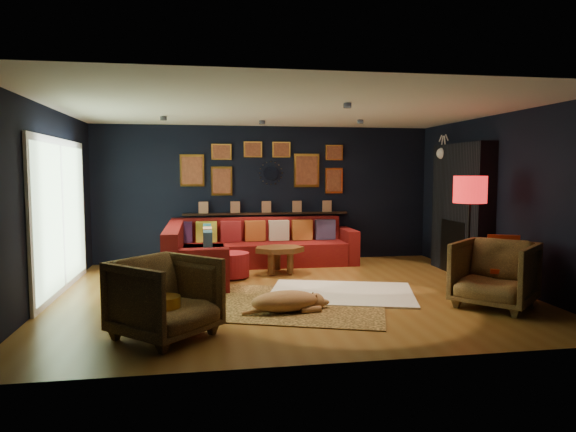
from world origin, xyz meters
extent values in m
plane|color=brown|center=(0.00, 0.00, 0.00)|extent=(6.50, 6.50, 0.00)
plane|color=black|center=(0.00, 2.75, 1.30)|extent=(6.50, 0.00, 6.50)
plane|color=black|center=(0.00, -2.75, 1.30)|extent=(6.50, 0.00, 6.50)
plane|color=black|center=(-3.25, 0.00, 1.30)|extent=(0.00, 5.50, 5.50)
plane|color=black|center=(3.25, 0.00, 1.30)|extent=(0.00, 5.50, 5.50)
plane|color=silver|center=(0.00, 0.00, 2.60)|extent=(6.50, 6.50, 0.00)
cube|color=maroon|center=(-0.20, 2.25, 0.21)|extent=(3.20, 0.95, 0.42)
cube|color=maroon|center=(-0.20, 2.60, 0.63)|extent=(3.20, 0.24, 0.46)
cube|color=maroon|center=(1.50, 2.25, 0.32)|extent=(0.22, 0.95, 0.64)
cube|color=maroon|center=(-1.32, 1.15, 0.21)|extent=(0.95, 2.20, 0.42)
cube|color=maroon|center=(-1.68, 1.15, 0.63)|extent=(0.24, 2.20, 0.46)
cube|color=maroon|center=(-1.32, 0.15, 0.32)|extent=(0.95, 0.22, 0.64)
cube|color=#462250|center=(-1.60, 2.40, 0.62)|extent=(0.38, 0.14, 0.38)
cube|color=gold|center=(-1.15, 2.40, 0.62)|extent=(0.38, 0.14, 0.38)
cube|color=maroon|center=(-0.70, 2.40, 0.62)|extent=(0.38, 0.14, 0.38)
cube|color=#9F481D|center=(-0.25, 2.40, 0.62)|extent=(0.38, 0.14, 0.38)
cube|color=#C0AA93|center=(0.20, 2.40, 0.62)|extent=(0.38, 0.14, 0.38)
cube|color=#9A5321|center=(0.65, 2.40, 0.62)|extent=(0.38, 0.14, 0.38)
cube|color=#342D4C|center=(1.10, 2.40, 0.62)|extent=(0.38, 0.14, 0.38)
cube|color=#17525D|center=(-1.15, 1.85, 0.62)|extent=(0.14, 0.38, 0.38)
cube|color=tan|center=(-1.15, 1.35, 0.62)|extent=(0.14, 0.38, 0.38)
cube|color=#2A4F62|center=(-1.15, 0.85, 0.62)|extent=(0.14, 0.38, 0.38)
cube|color=black|center=(0.00, 2.68, 0.92)|extent=(3.20, 0.12, 0.04)
cube|color=gold|center=(-1.40, 2.72, 1.75)|extent=(0.45, 0.03, 0.60)
cube|color=#A35432|center=(-1.40, 2.70, 1.75)|extent=(0.38, 0.01, 0.51)
cube|color=gold|center=(-0.85, 2.72, 1.55)|extent=(0.40, 0.03, 0.55)
cube|color=#A35432|center=(-0.85, 2.70, 1.55)|extent=(0.34, 0.01, 0.47)
cube|color=gold|center=(-0.85, 2.72, 2.10)|extent=(0.38, 0.03, 0.30)
cube|color=#A35432|center=(-0.85, 2.70, 2.10)|extent=(0.32, 0.01, 0.25)
cube|color=gold|center=(0.80, 2.72, 1.75)|extent=(0.50, 0.03, 0.65)
cube|color=#A35432|center=(0.80, 2.70, 1.75)|extent=(0.42, 0.01, 0.55)
cube|color=gold|center=(1.35, 2.72, 1.55)|extent=(0.35, 0.03, 0.50)
cube|color=#A35432|center=(1.35, 2.70, 1.55)|extent=(0.30, 0.01, 0.42)
cube|color=gold|center=(1.35, 2.72, 2.10)|extent=(0.35, 0.03, 0.30)
cube|color=#A35432|center=(1.35, 2.70, 2.10)|extent=(0.30, 0.01, 0.25)
cube|color=gold|center=(-0.25, 2.72, 2.15)|extent=(0.35, 0.03, 0.30)
cube|color=#A35432|center=(-0.25, 2.70, 2.15)|extent=(0.30, 0.01, 0.25)
cube|color=gold|center=(0.30, 2.72, 2.15)|extent=(0.35, 0.03, 0.30)
cube|color=#A35432|center=(0.30, 2.70, 2.15)|extent=(0.30, 0.01, 0.25)
cylinder|color=silver|center=(0.10, 2.72, 1.70)|extent=(0.28, 0.03, 0.28)
cone|color=gold|center=(0.32, 2.72, 1.70)|extent=(0.03, 0.16, 0.03)
cone|color=gold|center=(0.30, 2.72, 1.78)|extent=(0.04, 0.16, 0.04)
cone|color=gold|center=(0.26, 2.72, 1.86)|extent=(0.04, 0.16, 0.04)
cone|color=gold|center=(0.18, 2.72, 1.90)|extent=(0.04, 0.16, 0.04)
cone|color=gold|center=(0.10, 2.72, 1.92)|extent=(0.03, 0.16, 0.03)
cone|color=gold|center=(0.02, 2.72, 1.90)|extent=(0.04, 0.16, 0.04)
cone|color=gold|center=(-0.06, 2.72, 1.86)|extent=(0.04, 0.16, 0.04)
cone|color=gold|center=(-0.10, 2.72, 1.78)|extent=(0.04, 0.16, 0.04)
cone|color=gold|center=(-0.12, 2.72, 1.70)|extent=(0.03, 0.16, 0.03)
cone|color=gold|center=(-0.10, 2.72, 1.62)|extent=(0.04, 0.16, 0.04)
cone|color=gold|center=(-0.06, 2.72, 1.54)|extent=(0.04, 0.16, 0.04)
cone|color=gold|center=(0.02, 2.72, 1.50)|extent=(0.04, 0.16, 0.04)
cone|color=gold|center=(0.10, 2.72, 1.48)|extent=(0.03, 0.16, 0.03)
cone|color=gold|center=(0.18, 2.72, 1.50)|extent=(0.04, 0.16, 0.04)
cone|color=gold|center=(0.26, 2.72, 1.54)|extent=(0.04, 0.16, 0.04)
cone|color=gold|center=(0.30, 2.72, 1.62)|extent=(0.04, 0.16, 0.04)
cube|color=black|center=(3.10, 0.90, 1.10)|extent=(0.30, 1.60, 2.20)
cube|color=black|center=(3.04, 0.90, 0.45)|extent=(0.20, 0.80, 0.90)
cone|color=white|center=(3.19, 1.40, 2.05)|extent=(0.35, 0.28, 0.28)
sphere|color=white|center=(2.97, 1.40, 2.05)|extent=(0.20, 0.20, 0.20)
cylinder|color=white|center=(2.99, 1.34, 2.22)|extent=(0.02, 0.10, 0.28)
cylinder|color=white|center=(2.99, 1.46, 2.22)|extent=(0.02, 0.10, 0.28)
cube|color=white|center=(-3.22, 0.60, 1.10)|extent=(0.04, 2.80, 2.20)
cube|color=#A3CA9B|center=(-3.20, 0.60, 1.10)|extent=(0.01, 2.60, 2.00)
cube|color=white|center=(-3.19, 0.60, 1.10)|extent=(0.02, 0.06, 2.00)
cylinder|color=black|center=(-1.80, 1.20, 2.56)|extent=(0.10, 0.10, 0.06)
cylinder|color=black|center=(-0.20, 1.60, 2.56)|extent=(0.10, 0.10, 0.06)
cylinder|color=black|center=(1.40, 1.20, 2.56)|extent=(0.10, 0.10, 0.06)
cylinder|color=black|center=(0.60, -0.80, 2.56)|extent=(0.10, 0.10, 0.06)
cube|color=silver|center=(0.71, -0.20, 0.01)|extent=(2.33, 1.96, 0.03)
cube|color=#BD8C46|center=(-0.23, -0.61, 0.01)|extent=(3.19, 2.72, 0.02)
cylinder|color=brown|center=(-0.11, 1.20, 0.20)|extent=(0.11, 0.11, 0.35)
cylinder|color=brown|center=(0.21, 1.20, 0.20)|extent=(0.11, 0.11, 0.35)
cylinder|color=brown|center=(0.05, 1.58, 0.20)|extent=(0.11, 0.11, 0.35)
cylinder|color=maroon|center=(-0.77, 1.16, 0.22)|extent=(0.59, 0.59, 0.39)
imported|color=#A87C3D|center=(-1.61, -1.75, 0.46)|extent=(1.23, 1.24, 0.93)
imported|color=#A87C3D|center=(2.45, -1.20, 0.47)|extent=(1.24, 1.25, 0.94)
cylinder|color=gold|center=(-1.63, -1.72, 0.22)|extent=(0.34, 0.34, 0.43)
cylinder|color=black|center=(2.55, -1.03, 0.22)|extent=(0.03, 0.03, 0.43)
cylinder|color=black|center=(2.83, -1.15, 0.22)|extent=(0.03, 0.03, 0.43)
cylinder|color=black|center=(2.67, -0.75, 0.22)|extent=(0.03, 0.03, 0.43)
cylinder|color=black|center=(2.95, -0.87, 0.22)|extent=(0.03, 0.03, 0.43)
cube|color=red|center=(2.75, -0.95, 0.43)|extent=(0.54, 0.54, 0.06)
cube|color=red|center=(2.82, -0.79, 0.67)|extent=(0.40, 0.21, 0.41)
cylinder|color=black|center=(2.50, -0.44, 0.02)|extent=(0.28, 0.28, 0.04)
cylinder|color=black|center=(2.50, -0.44, 0.72)|extent=(0.04, 0.04, 1.35)
cylinder|color=red|center=(2.50, -0.44, 1.48)|extent=(0.46, 0.46, 0.38)
camera|label=1|loc=(-1.22, -7.13, 1.74)|focal=32.00mm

